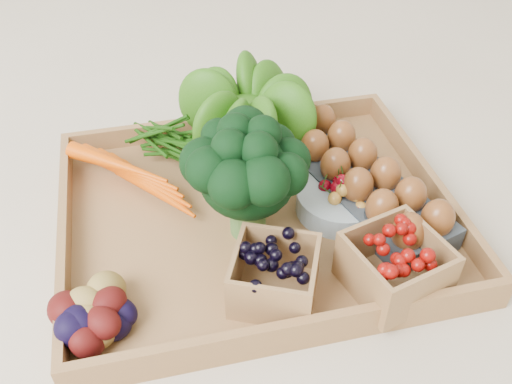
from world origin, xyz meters
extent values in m
plane|color=beige|center=(0.00, 0.00, 0.00)|extent=(4.00, 4.00, 0.00)
cube|color=#996D40|center=(0.00, 0.00, 0.01)|extent=(0.55, 0.45, 0.01)
sphere|color=#20510C|center=(0.02, 0.17, 0.09)|extent=(0.15, 0.15, 0.15)
cylinder|color=#8C9EA5|center=(0.12, -0.02, 0.03)|extent=(0.13, 0.13, 0.03)
cube|color=#343A42|center=(0.16, 0.01, 0.03)|extent=(0.20, 0.34, 0.04)
cube|color=black|center=(-0.01, -0.15, 0.05)|extent=(0.14, 0.14, 0.07)
cube|color=#6E0804|center=(0.14, -0.17, 0.05)|extent=(0.13, 0.13, 0.08)
camera|label=1|loc=(-0.14, -0.59, 0.59)|focal=40.00mm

